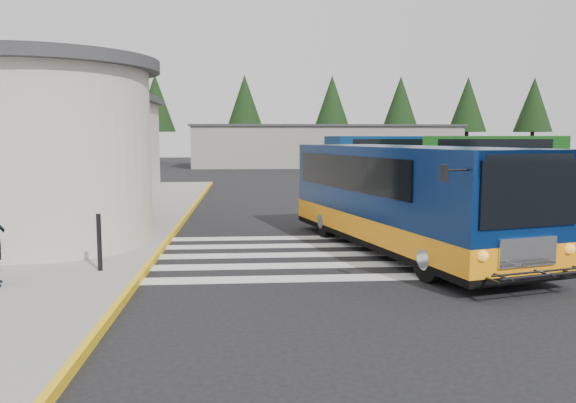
{
  "coord_description": "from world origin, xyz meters",
  "views": [
    {
      "loc": [
        -1.83,
        -14.64,
        2.95
      ],
      "look_at": [
        -0.79,
        -0.5,
        1.33
      ],
      "focal_mm": 35.0,
      "sensor_mm": 36.0,
      "label": 1
    }
  ],
  "objects": [
    {
      "name": "pedestrian_b",
      "position": [
        -5.28,
        -0.51,
        1.09
      ],
      "size": [
        0.86,
        1.02,
        1.88
      ],
      "primitive_type": "imported",
      "rotation": [
        0.0,
        0.0,
        -1.39
      ],
      "color": "black",
      "rests_on": "sidewalk"
    },
    {
      "name": "sidewalk",
      "position": [
        -9.0,
        4.0,
        0.07
      ],
      "size": [
        10.0,
        34.0,
        0.15
      ],
      "primitive_type": "cube",
      "color": "gray",
      "rests_on": "ground"
    },
    {
      "name": "tree_line",
      "position": [
        6.29,
        50.0,
        6.77
      ],
      "size": [
        58.4,
        4.4,
        10.0
      ],
      "color": "black",
      "rests_on": "ground"
    },
    {
      "name": "far_bus_a",
      "position": [
        9.81,
        31.51,
        1.71
      ],
      "size": [
        10.6,
        5.89,
        2.64
      ],
      "rotation": [
        0.0,
        0.0,
        1.89
      ],
      "color": "navy",
      "rests_on": "ground"
    },
    {
      "name": "transit_bus",
      "position": [
        2.21,
        -0.51,
        1.3
      ],
      "size": [
        5.15,
        9.94,
        2.73
      ],
      "rotation": [
        0.0,
        0.0,
        0.26
      ],
      "color": "#061C4C",
      "rests_on": "ground"
    },
    {
      "name": "ground",
      "position": [
        0.0,
        0.0,
        0.0
      ],
      "size": [
        140.0,
        140.0,
        0.0
      ],
      "primitive_type": "plane",
      "color": "black",
      "rests_on": "ground"
    },
    {
      "name": "depot_building",
      "position": [
        6.0,
        42.0,
        2.11
      ],
      "size": [
        26.4,
        8.4,
        4.2
      ],
      "color": "gray",
      "rests_on": "ground"
    },
    {
      "name": "bollard",
      "position": [
        -4.94,
        -2.76,
        0.75
      ],
      "size": [
        0.1,
        0.1,
        1.21
      ],
      "primitive_type": "cylinder",
      "color": "black",
      "rests_on": "sidewalk"
    },
    {
      "name": "curb_strip",
      "position": [
        -4.05,
        4.0,
        0.08
      ],
      "size": [
        0.12,
        34.0,
        0.16
      ],
      "primitive_type": "cube",
      "color": "yellow",
      "rests_on": "ground"
    },
    {
      "name": "station_building",
      "position": [
        -10.84,
        6.91,
        2.57
      ],
      "size": [
        12.7,
        18.7,
        4.8
      ],
      "color": "beige",
      "rests_on": "ground"
    },
    {
      "name": "crosswalk",
      "position": [
        -0.5,
        -0.8,
        0.01
      ],
      "size": [
        8.0,
        5.35,
        0.01
      ],
      "color": "silver",
      "rests_on": "ground"
    },
    {
      "name": "far_bus_b",
      "position": [
        16.81,
        26.86,
        1.72
      ],
      "size": [
        10.6,
        6.29,
        2.64
      ],
      "rotation": [
        0.0,
        0.0,
        1.21
      ],
      "color": "#165015",
      "rests_on": "ground"
    }
  ]
}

